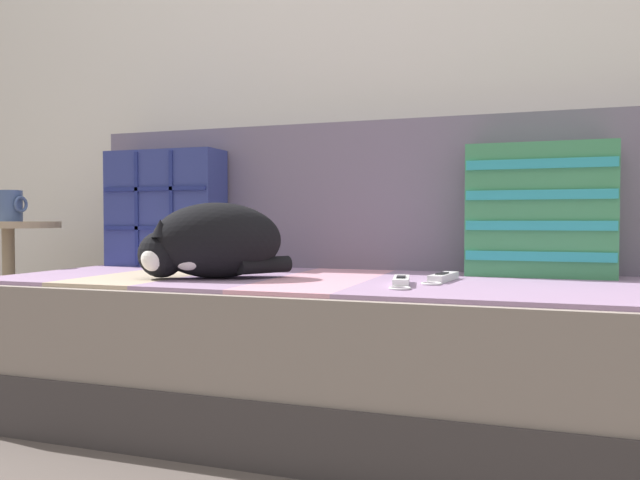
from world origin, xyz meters
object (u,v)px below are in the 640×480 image
(game_remote_near, at_px, (401,282))
(throw_pillow_quilted, at_px, (166,209))
(end_table, at_px, (9,271))
(game_remote_far, at_px, (443,278))
(throw_pillow_striped, at_px, (539,210))
(sleeping_cat, at_px, (209,243))
(coffee_mug, at_px, (11,206))
(couch, at_px, (374,351))

(game_remote_near, bearing_deg, throw_pillow_quilted, 157.97)
(end_table, bearing_deg, throw_pillow_quilted, 12.63)
(throw_pillow_quilted, bearing_deg, game_remote_near, -22.03)
(game_remote_far, bearing_deg, throw_pillow_striped, 43.46)
(sleeping_cat, xyz_separation_m, game_remote_near, (0.50, -0.01, -0.08))
(sleeping_cat, relative_size, end_table, 0.73)
(game_remote_near, xyz_separation_m, game_remote_far, (0.08, 0.13, 0.00))
(sleeping_cat, distance_m, game_remote_far, 0.60)
(throw_pillow_striped, distance_m, coffee_mug, 1.64)
(game_remote_far, relative_size, end_table, 0.40)
(throw_pillow_striped, relative_size, game_remote_near, 1.93)
(couch, relative_size, game_remote_far, 9.91)
(game_remote_far, relative_size, coffee_mug, 2.05)
(couch, relative_size, end_table, 3.96)
(coffee_mug, bearing_deg, sleeping_cat, -11.77)
(game_remote_far, bearing_deg, coffee_mug, 177.92)
(throw_pillow_quilted, xyz_separation_m, coffee_mug, (-0.48, -0.16, 0.01))
(throw_pillow_striped, bearing_deg, sleeping_cat, -157.53)
(sleeping_cat, bearing_deg, coffee_mug, 168.23)
(throw_pillow_quilted, bearing_deg, game_remote_far, -13.00)
(throw_pillow_striped, relative_size, game_remote_far, 1.80)
(coffee_mug, bearing_deg, couch, -1.30)
(throw_pillow_quilted, distance_m, game_remote_near, 0.93)
(throw_pillow_striped, height_order, coffee_mug, throw_pillow_striped)
(game_remote_near, bearing_deg, game_remote_far, 59.10)
(throw_pillow_quilted, height_order, sleeping_cat, throw_pillow_quilted)
(throw_pillow_quilted, bearing_deg, throw_pillow_striped, -0.02)
(game_remote_far, distance_m, coffee_mug, 1.42)
(couch, height_order, game_remote_far, game_remote_far)
(game_remote_near, relative_size, end_table, 0.37)
(couch, relative_size, sleeping_cat, 5.43)
(game_remote_far, xyz_separation_m, coffee_mug, (-1.40, 0.05, 0.19))
(end_table, bearing_deg, sleeping_cat, -13.67)
(couch, distance_m, coffee_mug, 1.28)
(sleeping_cat, relative_size, game_remote_far, 1.83)
(couch, distance_m, throw_pillow_quilted, 0.86)
(sleeping_cat, bearing_deg, throw_pillow_striped, 22.47)
(throw_pillow_striped, xyz_separation_m, coffee_mug, (-1.63, -0.16, 0.02))
(game_remote_near, bearing_deg, throw_pillow_striped, 48.56)
(throw_pillow_quilted, xyz_separation_m, end_table, (-0.53, -0.12, -0.21))
(couch, bearing_deg, end_table, 176.85)
(couch, bearing_deg, game_remote_far, -7.40)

